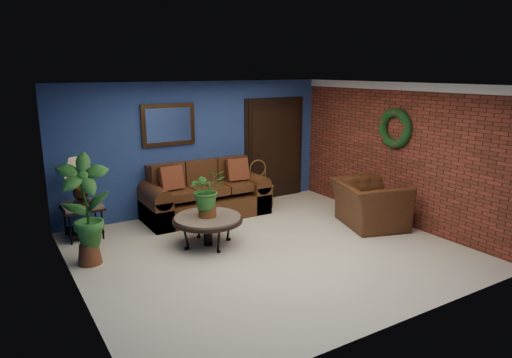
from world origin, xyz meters
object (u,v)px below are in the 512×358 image
sofa (204,198)px  armchair (369,204)px  end_table (83,212)px  side_chair (260,180)px  table_lamp (79,176)px  coffee_table (208,220)px

sofa → armchair: (2.25, -2.06, 0.06)m
sofa → armchair: size_ratio=1.90×
end_table → side_chair: (3.47, 0.07, 0.09)m
end_table → armchair: armchair is taller
sofa → armchair: sofa is taller
side_chair → armchair: (0.98, -2.09, -0.13)m
table_lamp → side_chair: size_ratio=0.80×
end_table → side_chair: bearing=1.1°
coffee_table → side_chair: (1.86, 1.45, 0.11)m
table_lamp → side_chair: (3.47, 0.07, -0.53)m
coffee_table → armchair: (2.85, -0.64, -0.02)m
side_chair → sofa: bearing=-169.6°
armchair → coffee_table: bearing=95.2°
sofa → side_chair: size_ratio=2.49×
sofa → coffee_table: bearing=-112.9°
coffee_table → table_lamp: table_lamp is taller
coffee_table → table_lamp: size_ratio=1.49×
coffee_table → table_lamp: (-1.60, 1.38, 0.64)m
coffee_table → table_lamp: 2.21m
table_lamp → sofa: bearing=1.0°
end_table → armchair: 4.89m
table_lamp → armchair: size_ratio=0.61×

